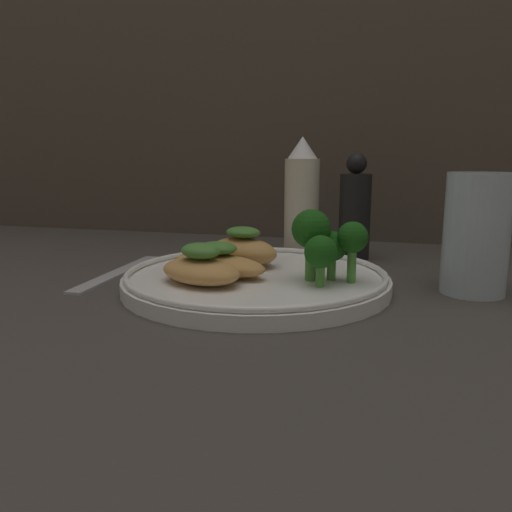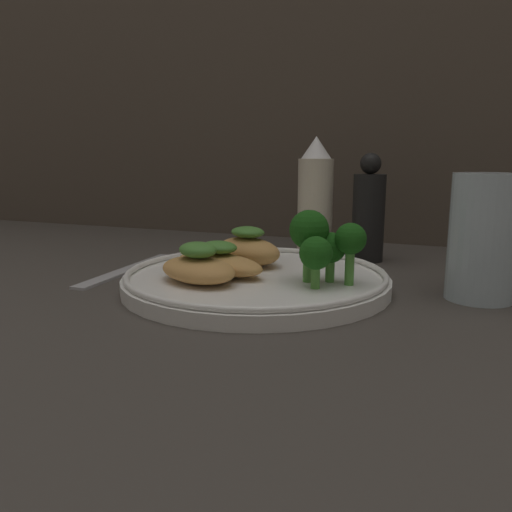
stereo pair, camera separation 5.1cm
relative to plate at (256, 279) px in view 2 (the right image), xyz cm
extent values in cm
cube|color=#3D3833|center=(0.00, 0.00, -1.49)|extent=(180.00, 180.00, 1.00)
cylinder|color=white|center=(0.00, 0.00, -0.29)|extent=(27.32, 27.32, 1.40)
torus|color=white|center=(0.00, 0.00, 0.71)|extent=(26.72, 26.72, 0.60)
ellipsoid|color=tan|center=(-4.17, -4.75, 1.61)|extent=(10.34, 8.78, 2.41)
ellipsoid|color=#478433|center=(-4.17, -4.75, 3.59)|extent=(5.08, 4.67, 1.54)
ellipsoid|color=tan|center=(-3.77, -0.96, 1.49)|extent=(12.14, 8.14, 2.17)
ellipsoid|color=#478433|center=(-3.77, -0.96, 3.23)|extent=(5.03, 4.50, 1.30)
ellipsoid|color=tan|center=(-2.74, 4.47, 1.95)|extent=(10.20, 8.62, 3.08)
ellipsoid|color=#478433|center=(-2.74, 4.47, 4.12)|extent=(5.20, 4.82, 1.26)
cylinder|color=#4C8E38|center=(9.73, -0.55, 2.11)|extent=(0.87, 0.87, 3.41)
sphere|color=#195114|center=(9.73, -0.55, 4.87)|extent=(2.99, 2.99, 2.99)
cylinder|color=#4C8E38|center=(7.73, 0.49, 1.58)|extent=(0.88, 0.88, 2.35)
sphere|color=#195114|center=(7.73, 0.49, 3.80)|extent=(2.97, 2.97, 2.97)
cylinder|color=#4C8E38|center=(5.76, -0.71, 2.30)|extent=(1.07, 1.07, 3.78)
sphere|color=#195114|center=(5.76, -0.71, 5.53)|extent=(3.83, 3.83, 3.83)
cylinder|color=#4C8E38|center=(7.06, -2.99, 1.54)|extent=(0.85, 0.85, 2.26)
sphere|color=#195114|center=(7.06, -2.99, 3.75)|extent=(3.09, 3.09, 3.09)
cylinder|color=beige|center=(1.29, 18.38, 5.59)|extent=(4.67, 4.67, 13.16)
cone|color=white|center=(1.29, 18.38, 13.62)|extent=(3.97, 3.97, 2.90)
cylinder|color=black|center=(8.41, 18.38, 4.62)|extent=(4.11, 4.11, 11.23)
sphere|color=black|center=(8.41, 18.38, 11.58)|extent=(2.67, 2.67, 2.67)
cylinder|color=silver|center=(21.27, 3.96, 4.97)|extent=(6.22, 6.22, 11.93)
cube|color=#B2B2B7|center=(-17.14, 1.82, -0.69)|extent=(2.62, 18.73, 0.60)
camera|label=1|loc=(13.44, -48.26, 12.32)|focal=35.00mm
camera|label=2|loc=(18.27, -46.64, 12.32)|focal=35.00mm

